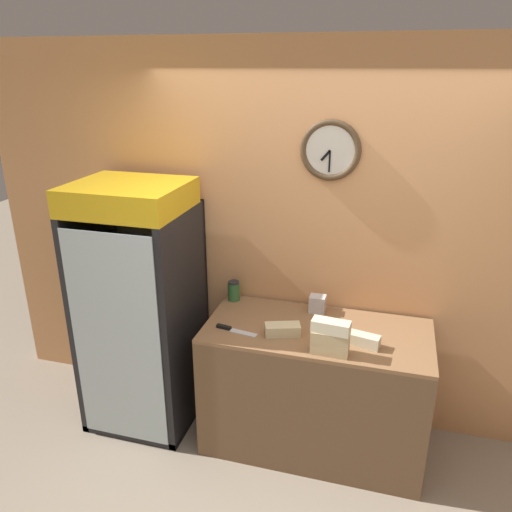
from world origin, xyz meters
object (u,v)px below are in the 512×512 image
object	(u,v)px
sandwich_stack_middle	(330,337)
sandwich_flat_left	(360,339)
sandwich_stack_top	(331,326)
chefs_knife	(231,329)
beverage_cooler	(143,293)
napkin_dispenser	(317,304)
sandwich_stack_bottom	(330,348)
condiment_jar	(234,291)
sandwich_flat_right	(283,330)

from	to	relation	value
sandwich_stack_middle	sandwich_flat_left	world-z (taller)	sandwich_stack_middle
sandwich_stack_top	chefs_knife	world-z (taller)	sandwich_stack_top
sandwich_stack_middle	sandwich_stack_top	bearing A→B (deg)	0.00
beverage_cooler	sandwich_flat_left	world-z (taller)	beverage_cooler
sandwich_stack_middle	napkin_dispenser	distance (m)	0.54
sandwich_stack_bottom	chefs_knife	xyz separation A→B (m)	(-0.66, 0.11, -0.03)
sandwich_flat_left	sandwich_stack_top	bearing A→B (deg)	-138.07
beverage_cooler	napkin_dispenser	distance (m)	1.24
sandwich_stack_middle	condiment_jar	bearing A→B (deg)	145.33
chefs_knife	condiment_jar	bearing A→B (deg)	105.51
sandwich_stack_middle	napkin_dispenser	size ratio (longest dim) A/B	1.88
napkin_dispenser	sandwich_stack_middle	bearing A→B (deg)	-73.01
sandwich_stack_top	beverage_cooler	bearing A→B (deg)	167.72
sandwich_flat_left	chefs_knife	xyz separation A→B (m)	(-0.82, -0.04, -0.03)
chefs_knife	condiment_jar	distance (m)	0.45
beverage_cooler	chefs_knife	bearing A→B (deg)	-15.08
sandwich_stack_middle	chefs_knife	size ratio (longest dim) A/B	0.79
napkin_dispenser	sandwich_stack_top	bearing A→B (deg)	-73.01
sandwich_stack_bottom	sandwich_stack_middle	bearing A→B (deg)	0.00
sandwich_stack_middle	sandwich_flat_left	xyz separation A→B (m)	(0.17, 0.15, -0.07)
sandwich_stack_middle	sandwich_flat_left	bearing A→B (deg)	41.93
sandwich_stack_bottom	beverage_cooler	bearing A→B (deg)	167.72
sandwich_stack_middle	sandwich_stack_top	size ratio (longest dim) A/B	0.98
sandwich_flat_left	beverage_cooler	bearing A→B (deg)	174.43
beverage_cooler	sandwich_stack_top	xyz separation A→B (m)	(1.38, -0.30, 0.10)
sandwich_stack_bottom	condiment_jar	distance (m)	0.94
napkin_dispenser	condiment_jar	bearing A→B (deg)	178.01
sandwich_stack_middle	condiment_jar	xyz separation A→B (m)	(-0.78, 0.54, -0.04)
sandwich_flat_left	sandwich_stack_bottom	bearing A→B (deg)	-138.07
beverage_cooler	sandwich_stack_bottom	xyz separation A→B (m)	(1.38, -0.30, -0.05)
sandwich_stack_middle	sandwich_flat_right	bearing A→B (deg)	156.09
sandwich_stack_top	sandwich_flat_right	world-z (taller)	sandwich_stack_top
sandwich_stack_top	condiment_jar	world-z (taller)	sandwich_stack_top
sandwich_flat_right	chefs_knife	bearing A→B (deg)	-173.85
beverage_cooler	condiment_jar	bearing A→B (deg)	21.36
sandwich_stack_bottom	sandwich_stack_top	world-z (taller)	sandwich_stack_top
beverage_cooler	napkin_dispenser	size ratio (longest dim) A/B	15.05
sandwich_stack_middle	sandwich_flat_right	world-z (taller)	sandwich_stack_middle
sandwich_stack_middle	sandwich_stack_top	xyz separation A→B (m)	(0.00, 0.00, 0.07)
sandwich_stack_middle	sandwich_flat_right	xyz separation A→B (m)	(-0.32, 0.14, -0.07)
sandwich_flat_left	chefs_knife	bearing A→B (deg)	-176.93
sandwich_stack_bottom	condiment_jar	bearing A→B (deg)	145.33
chefs_knife	napkin_dispenser	bearing A→B (deg)	39.40
sandwich_stack_top	condiment_jar	xyz separation A→B (m)	(-0.78, 0.54, -0.11)
condiment_jar	sandwich_stack_middle	bearing A→B (deg)	-34.67
sandwich_flat_left	condiment_jar	size ratio (longest dim) A/B	1.72
sandwich_stack_middle	condiment_jar	distance (m)	0.94
sandwich_flat_left	sandwich_stack_middle	bearing A→B (deg)	-138.07
sandwich_stack_bottom	condiment_jar	size ratio (longest dim) A/B	1.55
sandwich_stack_top	sandwich_flat_right	xyz separation A→B (m)	(-0.32, 0.14, -0.15)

